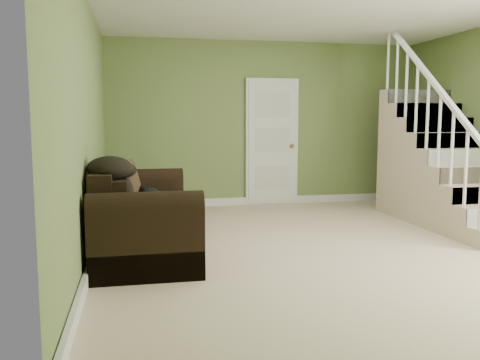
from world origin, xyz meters
name	(u,v)px	position (x,y,z in m)	size (l,w,h in m)	color
floor	(326,244)	(0.00, 0.00, 0.00)	(5.00, 5.50, 0.01)	#C4A98D
ceiling	(331,2)	(0.00, 0.00, 2.60)	(5.00, 5.50, 0.01)	white
wall_back	(265,124)	(0.00, 2.75, 1.30)	(5.00, 0.04, 2.60)	olive
wall_left	(88,127)	(-2.50, 0.00, 1.30)	(0.04, 5.50, 2.60)	olive
baseboard_back	(265,200)	(0.00, 2.72, 0.06)	(5.00, 0.04, 0.12)	white
baseboard_left	(95,250)	(-2.47, 0.00, 0.06)	(0.04, 5.50, 0.12)	white
door	(272,142)	(0.10, 2.71, 1.01)	(0.86, 0.12, 2.02)	white
staircase	(440,174)	(1.99, 0.97, 0.64)	(1.00, 2.51, 2.82)	#C4A98D
sofa	(140,219)	(-2.02, 0.13, 0.34)	(0.98, 2.27, 0.90)	black
side_table	(130,199)	(-2.15, 1.91, 0.28)	(0.45, 0.45, 0.77)	black
cat	(150,196)	(-1.91, 0.07, 0.58)	(0.30, 0.54, 0.26)	black
banana	(156,213)	(-1.88, -0.50, 0.51)	(0.05, 0.19, 0.05)	gold
throw_pillow	(133,178)	(-2.08, 0.91, 0.68)	(0.11, 0.43, 0.43)	#4C2E1E
throw_blanket	(110,168)	(-2.28, -0.38, 0.93)	(0.41, 0.54, 0.22)	black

